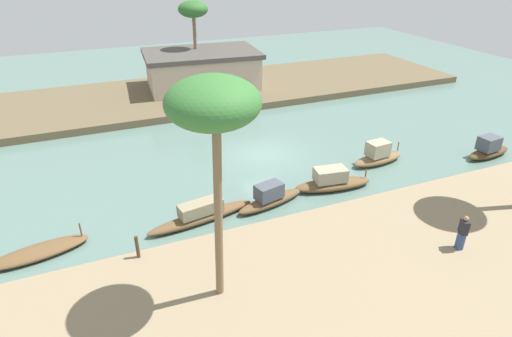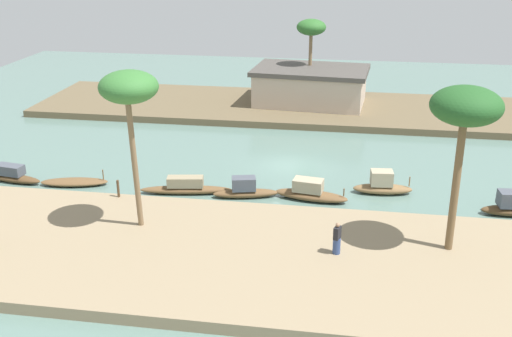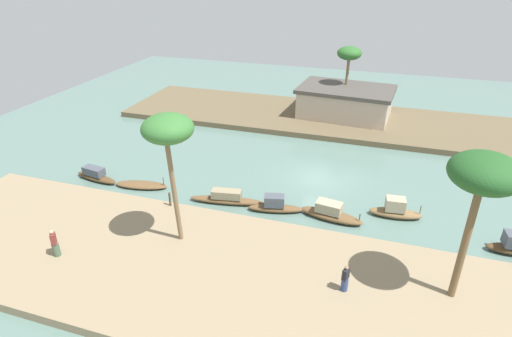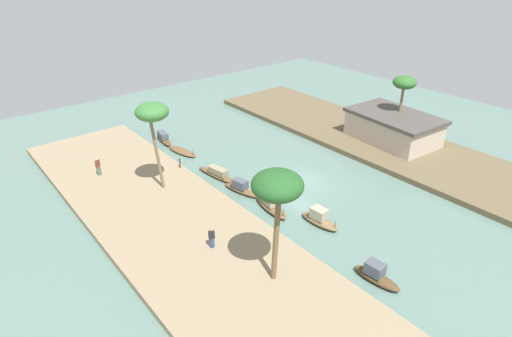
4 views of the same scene
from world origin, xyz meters
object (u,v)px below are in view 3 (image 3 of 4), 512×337
sampan_upstream_small (227,198)px  palm_tree_left_near (168,131)px  sampan_downstream_large (330,213)px  sampan_foreground (141,185)px  sampan_with_tall_canopy (275,206)px  person_on_near_bank (345,280)px  person_by_mooring (55,245)px  riverside_building (345,101)px  mooring_post (170,199)px  palm_tree_left_far (484,176)px  sampan_midstream (395,210)px  sampan_near_left_bank (96,175)px  palm_tree_right_tall (349,55)px

sampan_upstream_small → palm_tree_left_near: palm_tree_left_near is taller
sampan_downstream_large → sampan_foreground: 14.19m
sampan_with_tall_canopy → person_on_near_bank: (5.40, -6.69, 0.77)m
person_by_mooring → riverside_building: size_ratio=0.17×
sampan_with_tall_canopy → riverside_building: riverside_building is taller
person_on_near_bank → mooring_post: size_ratio=1.55×
person_by_mooring → palm_tree_left_near: palm_tree_left_near is taller
palm_tree_left_near → palm_tree_left_far: 14.88m
sampan_upstream_small → sampan_with_tall_canopy: sampan_with_tall_canopy is taller
sampan_with_tall_canopy → palm_tree_left_far: size_ratio=0.51×
sampan_with_tall_canopy → sampan_upstream_small: bearing=167.3°
riverside_building → sampan_midstream: bearing=-67.6°
palm_tree_left_far → person_on_near_bank: bearing=-164.5°
sampan_foreground → palm_tree_left_far: size_ratio=0.55×
riverside_building → sampan_near_left_bank: bearing=-126.1°
sampan_near_left_bank → palm_tree_left_far: bearing=-3.3°
palm_tree_right_tall → sampan_midstream: bearing=-73.0°
sampan_downstream_large → sampan_near_left_bank: bearing=-170.9°
sampan_downstream_large → sampan_foreground: bearing=-171.1°
mooring_post → sampan_with_tall_canopy: bearing=18.4°
sampan_midstream → riverside_building: (-5.49, 17.44, 1.58)m
sampan_downstream_large → person_on_near_bank: 7.19m
sampan_midstream → palm_tree_left_near: size_ratio=0.45×
sampan_foreground → palm_tree_left_near: 11.09m
mooring_post → palm_tree_left_far: palm_tree_left_far is taller
sampan_upstream_small → riverside_building: size_ratio=0.54×
sampan_foreground → mooring_post: (3.76, -2.39, 0.84)m
sampan_downstream_large → palm_tree_right_tall: (-1.59, 20.10, 6.17)m
sampan_near_left_bank → palm_tree_left_near: palm_tree_left_near is taller
person_on_near_bank → palm_tree_right_tall: 27.76m
sampan_downstream_large → sampan_foreground: sampan_downstream_large is taller
person_on_near_bank → mooring_post: 12.91m
palm_tree_left_far → riverside_building: size_ratio=0.76×
sampan_midstream → palm_tree_right_tall: (-5.66, 18.53, 6.11)m
sampan_upstream_small → palm_tree_left_far: palm_tree_left_far is taller
sampan_midstream → sampan_foreground: size_ratio=0.84×
palm_tree_left_far → palm_tree_right_tall: size_ratio=1.10×
palm_tree_left_near → palm_tree_left_far: size_ratio=1.03×
riverside_building → sampan_downstream_large: bearing=-80.8°
sampan_downstream_large → sampan_midstream: size_ratio=1.24×
sampan_midstream → palm_tree_left_far: bearing=-73.9°
sampan_foreground → riverside_building: (12.76, 19.11, 1.88)m
sampan_midstream → sampan_with_tall_canopy: 7.99m
person_by_mooring → person_on_near_bank: bearing=-116.4°
palm_tree_left_near → riverside_building: 26.24m
sampan_near_left_bank → person_on_near_bank: 20.97m
palm_tree_right_tall → sampan_foreground: bearing=-121.9°
sampan_with_tall_canopy → palm_tree_left_near: palm_tree_left_near is taller
sampan_foreground → person_by_mooring: bearing=-98.8°
sampan_upstream_small → sampan_near_left_bank: 10.93m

